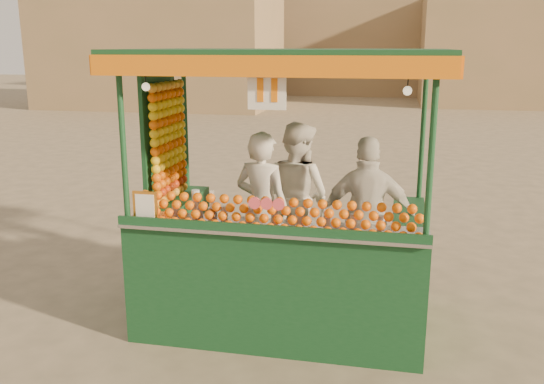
% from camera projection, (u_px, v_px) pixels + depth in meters
% --- Properties ---
extents(ground, '(90.00, 90.00, 0.00)m').
position_uv_depth(ground, '(249.00, 312.00, 6.04)').
color(ground, '#685D4A').
rests_on(ground, ground).
extents(building_left, '(10.00, 6.00, 6.00)m').
position_uv_depth(building_left, '(162.00, 38.00, 26.08)').
color(building_left, '#927353').
rests_on(building_left, ground).
extents(building_right, '(9.00, 6.00, 5.00)m').
position_uv_depth(building_right, '(522.00, 50.00, 26.81)').
color(building_right, '#927353').
rests_on(building_right, ground).
extents(building_center, '(14.00, 7.00, 7.00)m').
position_uv_depth(building_center, '(340.00, 31.00, 34.05)').
color(building_center, '#927353').
rests_on(building_center, ground).
extents(juice_cart, '(2.92, 1.89, 2.65)m').
position_uv_depth(juice_cart, '(275.00, 240.00, 5.60)').
color(juice_cart, '#103B1D').
rests_on(juice_cart, ground).
extents(vendor_left, '(0.65, 0.51, 1.57)m').
position_uv_depth(vendor_left, '(262.00, 209.00, 5.82)').
color(vendor_left, beige).
rests_on(vendor_left, ground).
extents(vendor_middle, '(0.98, 0.93, 1.60)m').
position_uv_depth(vendor_middle, '(297.00, 196.00, 6.24)').
color(vendor_middle, silver).
rests_on(vendor_middle, ground).
extents(vendor_right, '(0.94, 0.45, 1.56)m').
position_uv_depth(vendor_right, '(367.00, 217.00, 5.56)').
color(vendor_right, silver).
rests_on(vendor_right, ground).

